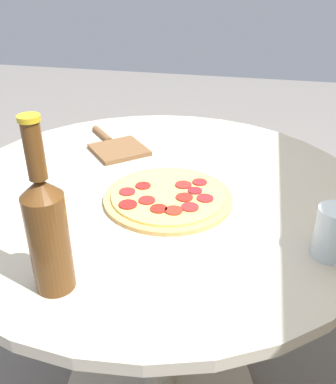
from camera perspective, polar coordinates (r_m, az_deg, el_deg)
table at (r=1.13m, az=-1.26°, el=-8.58°), size 1.01×1.01×0.74m
pizza at (r=0.95m, az=0.01°, el=-0.65°), size 0.29×0.29×0.02m
beer_bottle at (r=0.68m, az=-15.79°, el=-4.85°), size 0.06×0.06×0.30m
pizza_paddle at (r=1.22m, az=-7.01°, el=6.03°), size 0.24×0.23×0.02m
drinking_glass at (r=0.82m, az=21.08°, el=-5.09°), size 0.06×0.06×0.10m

